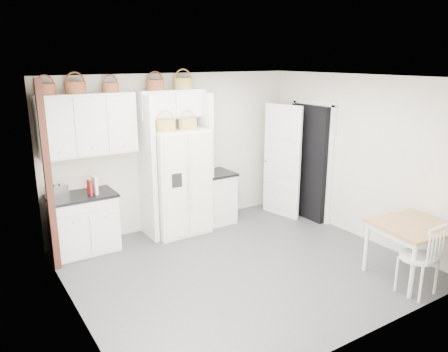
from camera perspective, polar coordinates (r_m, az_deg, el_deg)
floor at (r=6.29m, az=2.36°, el=-11.68°), size 4.50×4.50×0.00m
ceiling at (r=5.61m, az=2.66°, el=12.71°), size 4.50×4.50×0.00m
wall_back at (r=7.50m, az=-6.32°, el=3.24°), size 4.50×0.00×4.50m
wall_left at (r=4.94m, az=-19.47°, el=-3.92°), size 0.00×4.00×4.00m
wall_right at (r=7.31m, az=17.11°, el=2.35°), size 0.00×4.00×4.00m
refrigerator at (r=7.23m, az=-6.05°, el=-0.70°), size 0.90×0.72×1.74m
base_cab_left at (r=6.90m, az=-17.85°, el=-6.02°), size 0.93×0.59×0.86m
base_cab_right at (r=7.76m, az=-0.95°, el=-2.86°), size 0.49×0.59×0.87m
dining_table at (r=6.34m, az=23.19°, el=-8.96°), size 1.02×1.02×0.76m
windsor_chair at (r=5.93m, az=24.08°, el=-9.62°), size 0.49×0.45×0.97m
counter_left at (r=6.76m, az=-18.15°, el=-2.46°), size 0.97×0.63×0.04m
counter_right at (r=7.63m, az=-0.96°, el=0.38°), size 0.53×0.63×0.04m
toaster at (r=6.66m, az=-20.98°, el=-1.93°), size 0.31×0.23×0.19m
cookbook_red at (r=6.67m, az=-17.16°, el=-1.46°), size 0.04×0.14×0.21m
cookbook_cream at (r=6.68m, az=-16.54°, el=-1.15°), size 0.05×0.18×0.27m
basket_upper_a at (r=6.54m, az=-22.29°, el=10.44°), size 0.27×0.27×0.15m
basket_upper_b at (r=6.62m, az=-18.83°, el=10.89°), size 0.29×0.29×0.17m
basket_upper_c at (r=6.77m, az=-14.60°, el=11.15°), size 0.24×0.24×0.14m
basket_bridge_a at (r=7.02m, az=-8.97°, el=11.67°), size 0.29×0.29×0.16m
basket_bridge_b at (r=7.23m, az=-5.36°, el=11.95°), size 0.31×0.31×0.18m
basket_fridge_a at (r=6.84m, az=-7.64°, el=6.55°), size 0.32×0.32×0.17m
basket_fridge_b at (r=7.01m, az=-4.76°, el=6.80°), size 0.30×0.30×0.16m
upper_cabinet at (r=6.71m, az=-17.42°, el=6.44°), size 1.40×0.34×0.90m
bridge_cabinet at (r=7.15m, az=-6.99°, el=9.34°), size 1.12×0.34×0.45m
fridge_panel_left at (r=7.00m, az=-10.03°, el=0.98°), size 0.08×0.60×2.30m
fridge_panel_right at (r=7.43m, az=-2.77°, el=2.03°), size 0.08×0.60×2.30m
trim_post at (r=6.22m, az=-21.98°, el=-0.29°), size 0.09×0.09×2.60m
doorway_void at (r=7.97m, az=11.10°, el=1.75°), size 0.18×0.85×2.05m
door_slab at (r=7.98m, az=7.57°, el=1.91°), size 0.21×0.79×2.05m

